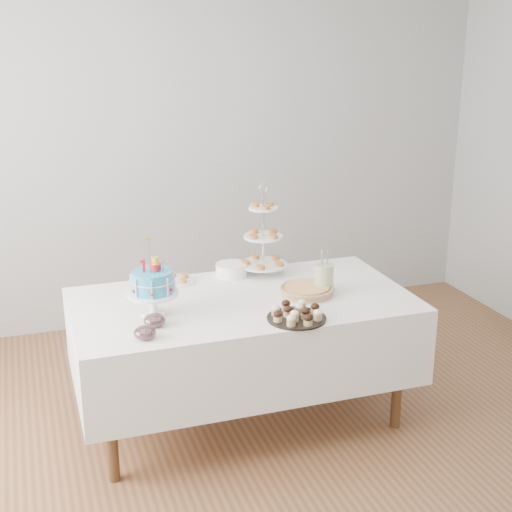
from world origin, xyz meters
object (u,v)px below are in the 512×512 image
object	(u,v)px
pastry_plate	(175,279)
jam_bowl_a	(145,333)
cupcake_tray	(297,313)
birthday_cake	(153,295)
pie	(307,290)
tiered_stand	(263,237)
table	(243,335)
utensil_pitcher	(324,277)
plate_stack	(232,270)
jam_bowl_b	(155,320)

from	to	relation	value
pastry_plate	jam_bowl_a	world-z (taller)	jam_bowl_a
cupcake_tray	jam_bowl_a	distance (m)	0.80
birthday_cake	jam_bowl_a	xyz separation A→B (m)	(-0.10, -0.29, -0.08)
pie	tiered_stand	distance (m)	0.49
tiered_stand	jam_bowl_a	xyz separation A→B (m)	(-0.87, -0.73, -0.21)
table	pastry_plate	xyz separation A→B (m)	(-0.30, 0.40, 0.24)
cupcake_tray	utensil_pitcher	bearing A→B (deg)	47.68
pie	plate_stack	distance (m)	0.55
tiered_stand	jam_bowl_b	xyz separation A→B (m)	(-0.80, -0.59, -0.21)
tiered_stand	pastry_plate	distance (m)	0.60
jam_bowl_b	utensil_pitcher	distance (m)	1.05
jam_bowl_a	birthday_cake	bearing A→B (deg)	70.97
cupcake_tray	tiered_stand	distance (m)	0.77
jam_bowl_a	jam_bowl_b	distance (m)	0.16
plate_stack	birthday_cake	bearing A→B (deg)	-140.76
table	jam_bowl_a	bearing A→B (deg)	-149.68
tiered_stand	jam_bowl_a	distance (m)	1.16
birthday_cake	cupcake_tray	world-z (taller)	birthday_cake
cupcake_tray	table	bearing A→B (deg)	115.82
cupcake_tray	tiered_stand	bearing A→B (deg)	84.52
table	birthday_cake	world-z (taller)	birthday_cake
tiered_stand	pastry_plate	size ratio (longest dim) A/B	2.40
jam_bowl_a	utensil_pitcher	xyz separation A→B (m)	(1.11, 0.32, 0.06)
table	plate_stack	size ratio (longest dim) A/B	9.65
pastry_plate	utensil_pitcher	bearing A→B (deg)	-29.29
tiered_stand	utensil_pitcher	xyz separation A→B (m)	(0.23, -0.41, -0.15)
jam_bowl_a	jam_bowl_b	world-z (taller)	jam_bowl_b
tiered_stand	table	bearing A→B (deg)	-124.56
cupcake_tray	jam_bowl_a	xyz separation A→B (m)	(-0.80, 0.01, -0.00)
pie	utensil_pitcher	size ratio (longest dim) A/B	1.23
birthday_cake	jam_bowl_b	world-z (taller)	birthday_cake
plate_stack	jam_bowl_b	size ratio (longest dim) A/B	1.72
pastry_plate	cupcake_tray	bearing A→B (deg)	-57.95
birthday_cake	utensil_pitcher	xyz separation A→B (m)	(1.01, 0.03, -0.02)
tiered_stand	jam_bowl_a	size ratio (longest dim) A/B	5.10
table	tiered_stand	bearing A→B (deg)	55.44
table	jam_bowl_b	bearing A→B (deg)	-157.54
tiered_stand	utensil_pitcher	size ratio (longest dim) A/B	2.26
birthday_cake	cupcake_tray	size ratio (longest dim) A/B	1.34
jam_bowl_b	pastry_plate	bearing A→B (deg)	68.73
jam_bowl_a	pie	bearing A→B (deg)	17.36
birthday_cake	plate_stack	size ratio (longest dim) A/B	2.13
pastry_plate	pie	bearing A→B (deg)	-33.77
birthday_cake	jam_bowl_b	bearing A→B (deg)	-86.86
cupcake_tray	pastry_plate	distance (m)	0.91
jam_bowl_b	jam_bowl_a	bearing A→B (deg)	-118.58
birthday_cake	utensil_pitcher	bearing A→B (deg)	14.29
jam_bowl_b	tiered_stand	bearing A→B (deg)	36.54
birthday_cake	tiered_stand	bearing A→B (deg)	42.10
cupcake_tray	utensil_pitcher	world-z (taller)	utensil_pitcher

